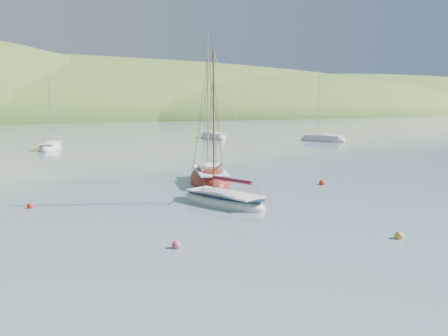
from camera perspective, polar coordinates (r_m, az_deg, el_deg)
name	(u,v)px	position (r m, az deg, el deg)	size (l,w,h in m)	color
ground	(276,236)	(24.27, 5.96, -7.77)	(700.00, 700.00, 0.00)	slate
daysailer_white	(223,200)	(31.27, -0.12, -3.73)	(4.53, 7.04, 10.16)	silver
sloop_red	(210,180)	(39.21, -1.63, -1.33)	(5.32, 9.04, 12.66)	maroon
distant_sloop_a	(50,148)	(68.38, -19.25, 2.16)	(4.75, 7.82, 10.53)	silver
distant_sloop_b	(213,137)	(82.38, -1.27, 3.53)	(3.32, 8.41, 11.80)	silver
distant_sloop_d	(323,140)	(78.83, 11.23, 3.17)	(5.55, 8.16, 11.02)	silver
mooring_buoys	(266,207)	(30.00, 4.78, -4.47)	(21.34, 15.17, 0.50)	gold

